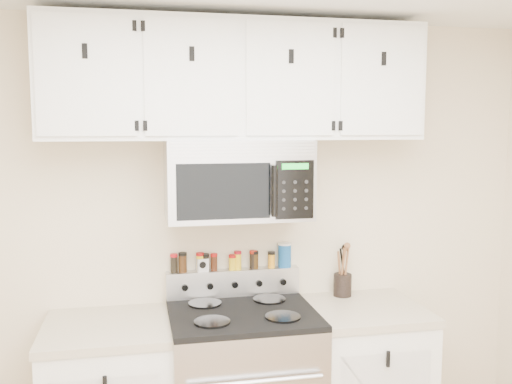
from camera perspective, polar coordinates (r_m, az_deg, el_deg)
back_wall at (r=3.28m, az=-2.41°, el=-5.06°), size 3.50×0.01×2.50m
microwave at (r=3.03m, az=-1.84°, el=1.26°), size 0.76×0.44×0.42m
upper_cabinets at (r=3.05m, az=-1.97°, el=11.07°), size 2.00×0.35×0.62m
utensil_crock at (r=3.42m, az=8.65°, el=-8.99°), size 0.10×0.10×0.31m
kitchen_timer at (r=3.24m, az=-5.41°, el=-7.25°), size 0.07×0.07×0.07m
salt_canister at (r=3.32m, az=2.88°, el=-6.31°), size 0.08×0.08×0.14m
spice_jar_0 at (r=3.23m, az=-8.21°, el=-7.06°), size 0.04×0.04×0.11m
spice_jar_1 at (r=3.23m, az=-7.34°, el=-6.99°), size 0.05×0.05×0.11m
spice_jar_2 at (r=3.24m, az=-5.61°, el=-6.97°), size 0.04×0.04×0.11m
spice_jar_3 at (r=3.24m, az=-5.08°, el=-7.00°), size 0.04×0.04×0.10m
spice_jar_4 at (r=3.25m, az=-4.22°, el=-6.99°), size 0.04×0.04×0.10m
spice_jar_5 at (r=3.27m, az=-2.37°, el=-7.01°), size 0.04×0.04×0.09m
spice_jar_6 at (r=3.27m, az=-1.82°, el=-6.82°), size 0.04×0.04×0.11m
spice_jar_7 at (r=3.28m, az=-0.28°, el=-6.76°), size 0.04×0.04×0.10m
spice_jar_8 at (r=3.29m, az=-0.16°, el=-6.78°), size 0.05×0.05×0.10m
spice_jar_9 at (r=3.31m, az=1.56°, el=-6.76°), size 0.04×0.04×0.09m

